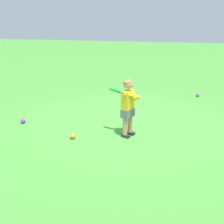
# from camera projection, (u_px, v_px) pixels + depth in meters

# --- Properties ---
(ground_plane) EXTENTS (40.00, 40.00, 0.00)m
(ground_plane) POSITION_uv_depth(u_px,v_px,m) (124.00, 125.00, 5.90)
(ground_plane) COLOR #479338
(child_batter) EXTENTS (0.32, 0.61, 1.08)m
(child_batter) POSITION_uv_depth(u_px,v_px,m) (128.00, 103.00, 5.18)
(child_batter) COLOR #232328
(child_batter) RESTS_ON ground
(play_ball_midfield) EXTENTS (0.09, 0.09, 0.09)m
(play_ball_midfield) POSITION_uv_depth(u_px,v_px,m) (198.00, 95.00, 7.95)
(play_ball_midfield) COLOR purple
(play_ball_midfield) RESTS_ON ground
(play_ball_far_right) EXTENTS (0.10, 0.10, 0.10)m
(play_ball_far_right) POSITION_uv_depth(u_px,v_px,m) (73.00, 136.00, 5.23)
(play_ball_far_right) COLOR orange
(play_ball_far_right) RESTS_ON ground
(play_ball_center_lawn) EXTENTS (0.10, 0.10, 0.10)m
(play_ball_center_lawn) POSITION_uv_depth(u_px,v_px,m) (23.00, 121.00, 5.99)
(play_ball_center_lawn) COLOR purple
(play_ball_center_lawn) RESTS_ON ground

